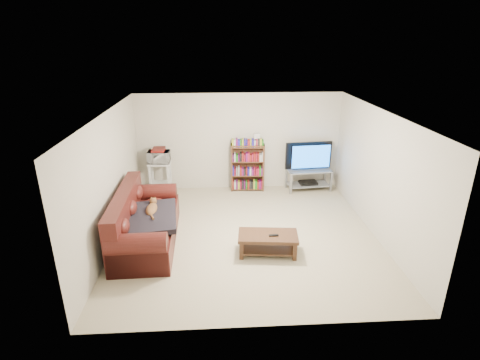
{
  "coord_description": "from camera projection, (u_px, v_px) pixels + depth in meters",
  "views": [
    {
      "loc": [
        -0.51,
        -6.46,
        3.65
      ],
      "look_at": [
        -0.1,
        0.4,
        1.0
      ],
      "focal_mm": 28.0,
      "sensor_mm": 36.0,
      "label": 1
    }
  ],
  "objects": [
    {
      "name": "bookshelf",
      "position": [
        247.0,
        167.0,
        9.29
      ],
      "size": [
        0.83,
        0.29,
        1.19
      ],
      "rotation": [
        0.0,
        0.0,
        -0.05
      ],
      "color": "#52301C",
      "rests_on": "floor"
    },
    {
      "name": "sofa",
      "position": [
        142.0,
        225.0,
        6.99
      ],
      "size": [
        1.09,
        2.39,
        1.01
      ],
      "rotation": [
        0.0,
        0.0,
        0.03
      ],
      "color": "#491712",
      "rests_on": "floor"
    },
    {
      "name": "game_boxes",
      "position": [
        158.0,
        150.0,
        8.82
      ],
      "size": [
        0.31,
        0.27,
        0.05
      ],
      "primitive_type": "cube",
      "rotation": [
        0.0,
        0.0,
        -0.04
      ],
      "color": "maroon",
      "rests_on": "microwave"
    },
    {
      "name": "floor",
      "position": [
        246.0,
        235.0,
        7.36
      ],
      "size": [
        5.0,
        5.0,
        0.0
      ],
      "primitive_type": "plane",
      "color": "beige",
      "rests_on": "ground"
    },
    {
      "name": "microwave",
      "position": [
        159.0,
        157.0,
        8.88
      ],
      "size": [
        0.52,
        0.36,
        0.28
      ],
      "primitive_type": "imported",
      "rotation": [
        0.0,
        0.0,
        -0.04
      ],
      "color": "silver",
      "rests_on": "microwave_stand"
    },
    {
      "name": "tv_stand",
      "position": [
        309.0,
        176.0,
        9.38
      ],
      "size": [
        1.13,
        0.59,
        0.54
      ],
      "rotation": [
        0.0,
        0.0,
        0.09
      ],
      "color": "#999EA3",
      "rests_on": "floor"
    },
    {
      "name": "television",
      "position": [
        310.0,
        157.0,
        9.19
      ],
      "size": [
        1.18,
        0.26,
        0.67
      ],
      "primitive_type": "imported",
      "rotation": [
        0.0,
        0.0,
        3.23
      ],
      "color": "black",
      "rests_on": "tv_stand"
    },
    {
      "name": "wall_front",
      "position": [
        262.0,
        249.0,
        4.6
      ],
      "size": [
        5.0,
        0.0,
        5.0
      ],
      "primitive_type": "plane",
      "rotation": [
        -1.57,
        0.0,
        0.0
      ],
      "color": "beige",
      "rests_on": "ground"
    },
    {
      "name": "wall_right",
      "position": [
        378.0,
        175.0,
        7.07
      ],
      "size": [
        0.0,
        5.0,
        5.0
      ],
      "primitive_type": "plane",
      "rotation": [
        1.57,
        0.0,
        -1.57
      ],
      "color": "beige",
      "rests_on": "ground"
    },
    {
      "name": "coffee_table",
      "position": [
        268.0,
        240.0,
        6.63
      ],
      "size": [
        1.09,
        0.63,
        0.38
      ],
      "rotation": [
        0.0,
        0.0,
        -0.1
      ],
      "color": "#3E2515",
      "rests_on": "floor"
    },
    {
      "name": "dvd_player",
      "position": [
        308.0,
        183.0,
        9.44
      ],
      "size": [
        0.46,
        0.34,
        0.06
      ],
      "primitive_type": "cube",
      "rotation": [
        0.0,
        0.0,
        0.09
      ],
      "color": "black",
      "rests_on": "tv_stand"
    },
    {
      "name": "blanket",
      "position": [
        150.0,
        217.0,
        6.77
      ],
      "size": [
        1.04,
        1.27,
        0.2
      ],
      "primitive_type": "cube",
      "rotation": [
        0.05,
        -0.04,
        0.11
      ],
      "color": "black",
      "rests_on": "sofa"
    },
    {
      "name": "ceiling",
      "position": [
        247.0,
        113.0,
        6.49
      ],
      "size": [
        5.0,
        5.0,
        0.0
      ],
      "primitive_type": "plane",
      "rotation": [
        3.14,
        0.0,
        0.0
      ],
      "color": "white",
      "rests_on": "ground"
    },
    {
      "name": "shelf_clutter",
      "position": [
        252.0,
        140.0,
        9.06
      ],
      "size": [
        0.61,
        0.19,
        0.28
      ],
      "rotation": [
        0.0,
        0.0,
        -0.05
      ],
      "color": "silver",
      "rests_on": "bookshelf"
    },
    {
      "name": "wall_left",
      "position": [
        109.0,
        181.0,
        6.78
      ],
      "size": [
        0.0,
        5.0,
        5.0
      ],
      "primitive_type": "plane",
      "rotation": [
        1.57,
        0.0,
        1.57
      ],
      "color": "beige",
      "rests_on": "ground"
    },
    {
      "name": "wall_back",
      "position": [
        239.0,
        142.0,
        9.25
      ],
      "size": [
        5.0,
        0.0,
        5.0
      ],
      "primitive_type": "plane",
      "rotation": [
        1.57,
        0.0,
        0.0
      ],
      "color": "beige",
      "rests_on": "ground"
    },
    {
      "name": "microwave_stand",
      "position": [
        160.0,
        174.0,
        9.04
      ],
      "size": [
        0.53,
        0.39,
        0.83
      ],
      "rotation": [
        0.0,
        0.0,
        -0.04
      ],
      "color": "silver",
      "rests_on": "floor"
    },
    {
      "name": "cat",
      "position": [
        152.0,
        209.0,
        6.95
      ],
      "size": [
        0.28,
        0.65,
        0.19
      ],
      "primitive_type": null,
      "rotation": [
        0.0,
        0.0,
        0.03
      ],
      "color": "brown",
      "rests_on": "sofa"
    },
    {
      "name": "remote",
      "position": [
        274.0,
        235.0,
        6.54
      ],
      "size": [
        0.17,
        0.06,
        0.02
      ],
      "primitive_type": "cube",
      "rotation": [
        0.0,
        0.0,
        0.05
      ],
      "color": "black",
      "rests_on": "coffee_table"
    }
  ]
}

